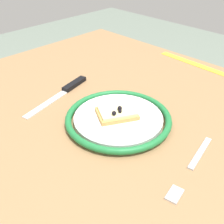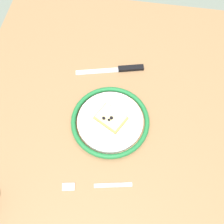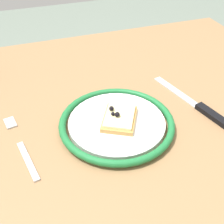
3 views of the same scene
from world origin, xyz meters
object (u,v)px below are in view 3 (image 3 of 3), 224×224
object	(u,v)px
dining_table	(128,146)
fork	(21,145)
pizza_slice_near	(119,118)
knife	(202,108)
plate	(117,123)

from	to	relation	value
dining_table	fork	distance (m)	0.25
fork	dining_table	bearing A→B (deg)	-0.03
pizza_slice_near	knife	world-z (taller)	pizza_slice_near
knife	fork	world-z (taller)	knife
plate	knife	size ratio (longest dim) A/B	1.05
pizza_slice_near	fork	bearing A→B (deg)	177.51
dining_table	knife	distance (m)	0.20
knife	pizza_slice_near	bearing A→B (deg)	177.84
pizza_slice_near	dining_table	bearing A→B (deg)	18.56
knife	fork	bearing A→B (deg)	177.67
plate	fork	size ratio (longest dim) A/B	1.24
plate	knife	xyz separation A→B (m)	(0.21, -0.01, -0.01)
plate	pizza_slice_near	xyz separation A→B (m)	(0.01, -0.00, 0.01)
dining_table	plate	world-z (taller)	plate
pizza_slice_near	fork	world-z (taller)	pizza_slice_near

